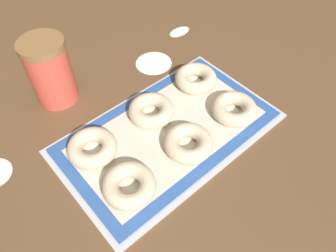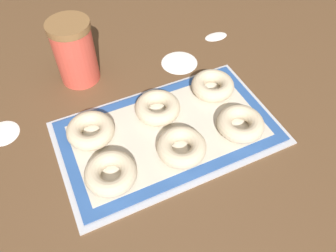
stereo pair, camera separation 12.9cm
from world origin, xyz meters
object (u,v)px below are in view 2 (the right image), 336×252
(bagel_front_right, at_px, (240,124))
(flour_canister, at_px, (75,52))
(bagel_back_left, at_px, (91,130))
(bagel_back_center, at_px, (159,107))
(baking_tray, at_px, (168,133))
(bagel_front_center, at_px, (183,146))
(bagel_back_right, at_px, (213,86))
(bagel_front_left, at_px, (111,173))

(bagel_front_right, bearing_deg, flour_canister, 129.64)
(bagel_back_left, xyz_separation_m, bagel_back_center, (0.16, -0.00, 0.00))
(baking_tray, xyz_separation_m, bagel_back_left, (-0.16, 0.06, 0.02))
(flour_canister, bearing_deg, bagel_front_center, -68.53)
(bagel_front_center, bearing_deg, baking_tray, 94.17)
(bagel_back_center, bearing_deg, baking_tray, -95.52)
(bagel_front_right, distance_m, flour_canister, 0.43)
(bagel_back_center, bearing_deg, bagel_back_right, 3.81)
(bagel_front_left, relative_size, bagel_back_right, 1.00)
(bagel_back_left, xyz_separation_m, flour_canister, (0.03, 0.21, 0.05))
(bagel_back_center, xyz_separation_m, bagel_back_right, (0.15, 0.01, 0.00))
(bagel_front_center, distance_m, bagel_back_left, 0.20)
(baking_tray, relative_size, bagel_front_left, 4.66)
(baking_tray, distance_m, bagel_back_left, 0.17)
(baking_tray, height_order, bagel_back_center, bagel_back_center)
(bagel_front_left, distance_m, bagel_back_left, 0.12)
(bagel_back_center, bearing_deg, bagel_back_left, 179.94)
(bagel_front_right, distance_m, bagel_back_center, 0.19)
(baking_tray, relative_size, bagel_front_center, 4.66)
(baking_tray, distance_m, bagel_front_right, 0.16)
(bagel_front_left, height_order, bagel_back_center, same)
(bagel_front_center, xyz_separation_m, bagel_back_center, (0.00, 0.12, 0.00))
(bagel_front_center, height_order, bagel_back_right, same)
(bagel_back_left, distance_m, bagel_back_center, 0.16)
(bagel_front_center, xyz_separation_m, bagel_back_right, (0.15, 0.13, 0.00))
(bagel_front_left, relative_size, flour_canister, 0.64)
(bagel_front_center, bearing_deg, bagel_back_center, 89.45)
(bagel_front_left, xyz_separation_m, bagel_front_center, (0.16, -0.00, 0.00))
(bagel_back_center, distance_m, flour_canister, 0.25)
(bagel_front_center, bearing_deg, bagel_back_left, 142.73)
(baking_tray, relative_size, bagel_back_left, 4.66)
(bagel_front_right, height_order, bagel_back_center, same)
(bagel_back_center, distance_m, bagel_back_right, 0.15)
(flour_canister, bearing_deg, baking_tray, -64.87)
(flour_canister, bearing_deg, bagel_front_right, -50.36)
(bagel_front_center, height_order, flour_canister, flour_canister)
(baking_tray, bearing_deg, bagel_front_left, -158.25)
(baking_tray, relative_size, flour_canister, 3.00)
(bagel_front_left, height_order, flour_canister, flour_canister)
(bagel_back_right, bearing_deg, bagel_front_right, -92.52)
(bagel_front_left, height_order, bagel_back_right, same)
(bagel_front_center, distance_m, bagel_back_right, 0.20)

